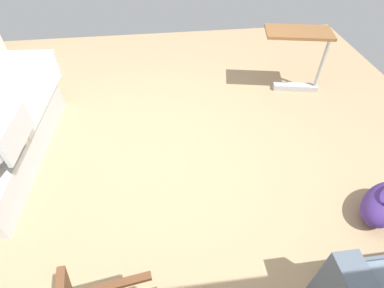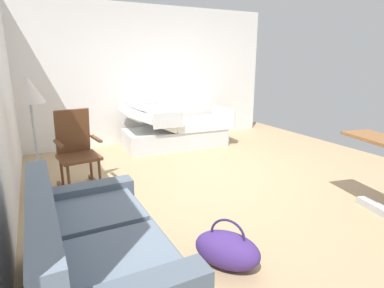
% 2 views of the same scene
% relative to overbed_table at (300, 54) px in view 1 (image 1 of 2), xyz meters
% --- Properties ---
extents(ground_plane, '(6.40, 6.40, 0.00)m').
position_rel_overbed_table_xyz_m(ground_plane, '(1.67, 1.12, -0.53)').
color(ground_plane, tan).
extents(overbed_table, '(0.87, 0.55, 0.84)m').
position_rel_overbed_table_xyz_m(overbed_table, '(0.00, 0.00, 0.00)').
color(overbed_table, '#B2B5BA').
rests_on(overbed_table, ground).
extents(duffel_bag, '(0.64, 0.59, 0.43)m').
position_rel_overbed_table_xyz_m(duffel_bag, '(-0.06, 2.05, -0.38)').
color(duffel_bag, '#472D7A').
rests_on(duffel_bag, ground).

